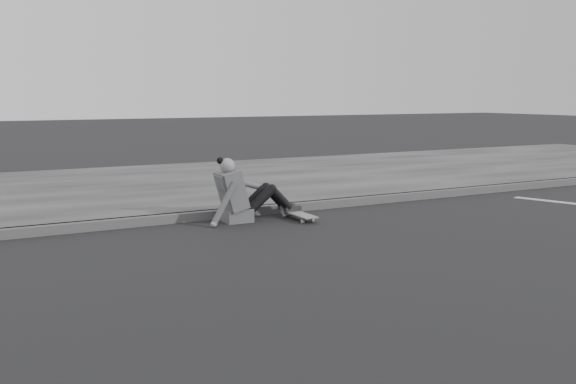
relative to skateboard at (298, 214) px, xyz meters
name	(u,v)px	position (x,y,z in m)	size (l,w,h in m)	color
ground	(468,239)	(1.18, -2.00, -0.07)	(80.00, 80.00, 0.00)	black
curb	(348,202)	(1.18, 0.58, -0.01)	(24.00, 0.16, 0.12)	#474747
sidewalk	(262,179)	(1.18, 3.60, -0.01)	(24.00, 6.00, 0.12)	#3A3A3A
skateboard	(298,214)	(0.00, 0.00, 0.00)	(0.20, 0.78, 0.09)	#AAABA5
seated_woman	(241,195)	(-0.73, 0.25, 0.29)	(1.38, 0.46, 0.88)	#4E4E51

